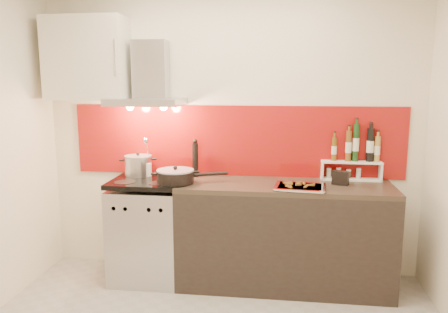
# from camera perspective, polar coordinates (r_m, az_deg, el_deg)

# --- Properties ---
(back_wall) EXTENTS (3.40, 0.02, 2.60)m
(back_wall) POSITION_cam_1_polar(r_m,az_deg,el_deg) (3.97, 0.83, 3.23)
(back_wall) COLOR silver
(back_wall) RESTS_ON ground
(backsplash) EXTENTS (3.00, 0.02, 0.64)m
(backsplash) POSITION_cam_1_polar(r_m,az_deg,el_deg) (3.97, 1.53, 2.05)
(backsplash) COLOR maroon
(backsplash) RESTS_ON back_wall
(range_stove) EXTENTS (0.60, 0.60, 0.91)m
(range_stove) POSITION_cam_1_polar(r_m,az_deg,el_deg) (4.02, -9.82, -9.44)
(range_stove) COLOR #B7B7BA
(range_stove) RESTS_ON ground
(counter) EXTENTS (1.80, 0.60, 0.90)m
(counter) POSITION_cam_1_polar(r_m,az_deg,el_deg) (3.85, 7.81, -10.10)
(counter) COLOR black
(counter) RESTS_ON ground
(range_hood) EXTENTS (0.62, 0.50, 0.61)m
(range_hood) POSITION_cam_1_polar(r_m,az_deg,el_deg) (3.93, -9.77, 9.49)
(range_hood) COLOR #B7B7BA
(range_hood) RESTS_ON back_wall
(upper_cabinet) EXTENTS (0.70, 0.35, 0.72)m
(upper_cabinet) POSITION_cam_1_polar(r_m,az_deg,el_deg) (4.12, -17.41, 12.09)
(upper_cabinet) COLOR beige
(upper_cabinet) RESTS_ON back_wall
(stock_pot) EXTENTS (0.25, 0.25, 0.21)m
(stock_pot) POSITION_cam_1_polar(r_m,az_deg,el_deg) (4.04, -11.14, -1.12)
(stock_pot) COLOR #B7B7BA
(stock_pot) RESTS_ON range_stove
(saute_pan) EXTENTS (0.59, 0.33, 0.15)m
(saute_pan) POSITION_cam_1_polar(r_m,az_deg,el_deg) (3.71, -6.27, -2.55)
(saute_pan) COLOR black
(saute_pan) RESTS_ON range_stove
(utensil_jar) EXTENTS (0.08, 0.12, 0.37)m
(utensil_jar) POSITION_cam_1_polar(r_m,az_deg,el_deg) (3.98, -10.02, -1.13)
(utensil_jar) COLOR silver
(utensil_jar) RESTS_ON range_stove
(pepper_mill) EXTENTS (0.05, 0.05, 0.35)m
(pepper_mill) POSITION_cam_1_polar(r_m,az_deg,el_deg) (3.94, -3.78, -0.27)
(pepper_mill) COLOR black
(pepper_mill) RESTS_ON counter
(step_shelf) EXTENTS (0.52, 0.14, 0.49)m
(step_shelf) POSITION_cam_1_polar(r_m,az_deg,el_deg) (3.97, 16.70, -0.15)
(step_shelf) COLOR white
(step_shelf) RESTS_ON counter
(caddy_box) EXTENTS (0.15, 0.10, 0.11)m
(caddy_box) POSITION_cam_1_polar(r_m,az_deg,el_deg) (3.77, 14.97, -2.71)
(caddy_box) COLOR black
(caddy_box) RESTS_ON counter
(baking_tray) EXTENTS (0.43, 0.35, 0.03)m
(baking_tray) POSITION_cam_1_polar(r_m,az_deg,el_deg) (3.58, 9.87, -3.90)
(baking_tray) COLOR silver
(baking_tray) RESTS_ON counter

